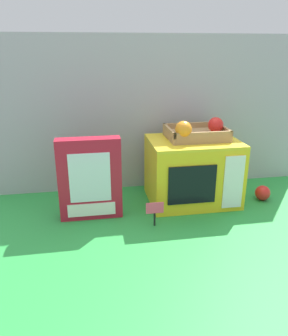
{
  "coord_description": "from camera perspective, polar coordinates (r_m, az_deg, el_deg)",
  "views": [
    {
      "loc": [
        -0.3,
        -1.31,
        0.66
      ],
      "look_at": [
        -0.07,
        0.01,
        0.19
      ],
      "focal_mm": 35.81,
      "sensor_mm": 36.0,
      "label": 1
    }
  ],
  "objects": [
    {
      "name": "food_groups_crate",
      "position": [
        1.49,
        8.99,
        6.01
      ],
      "size": [
        0.26,
        0.21,
        0.1
      ],
      "color": "#A37F51",
      "rests_on": "toy_microwave"
    },
    {
      "name": "price_sign",
      "position": [
        1.32,
        1.84,
        -7.23
      ],
      "size": [
        0.07,
        0.01,
        0.1
      ],
      "color": "black",
      "rests_on": "ground"
    },
    {
      "name": "display_back_panel",
      "position": [
        1.63,
        0.96,
        9.13
      ],
      "size": [
        1.61,
        0.03,
        0.73
      ],
      "primitive_type": "cube",
      "color": "#A0A3A8",
      "rests_on": "ground"
    },
    {
      "name": "toy_microwave",
      "position": [
        1.52,
        8.23,
        -0.46
      ],
      "size": [
        0.39,
        0.3,
        0.29
      ],
      "color": "yellow",
      "rests_on": "ground"
    },
    {
      "name": "ground_plane",
      "position": [
        1.5,
        2.77,
        -6.62
      ],
      "size": [
        1.7,
        1.7,
        0.0
      ],
      "primitive_type": "plane",
      "color": "green",
      "rests_on": "ground"
    },
    {
      "name": "loose_toy_apple",
      "position": [
        1.64,
        19.53,
        -4.01
      ],
      "size": [
        0.07,
        0.07,
        0.07
      ],
      "primitive_type": "sphere",
      "color": "red",
      "rests_on": "ground"
    },
    {
      "name": "cookie_set_box",
      "position": [
        1.36,
        -9.18,
        -1.88
      ],
      "size": [
        0.25,
        0.07,
        0.34
      ],
      "color": "#B2192D",
      "rests_on": "ground"
    }
  ]
}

